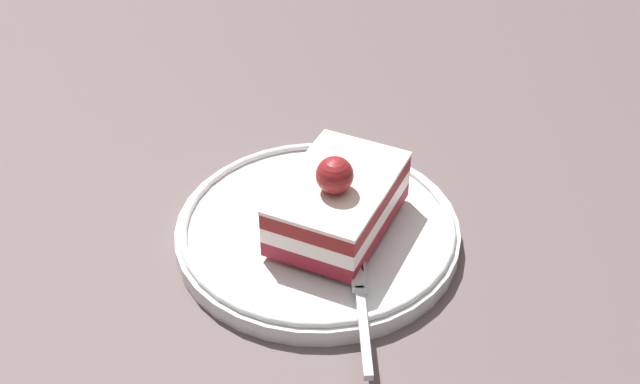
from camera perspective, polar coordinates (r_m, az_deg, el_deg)
name	(u,v)px	position (r m, az deg, el deg)	size (l,w,h in m)	color
ground_plane	(328,235)	(0.66, 0.54, -2.85)	(2.40, 2.40, 0.00)	#5C4D4E
dessert_plate	(320,233)	(0.65, 0.00, -2.73)	(0.21, 0.21, 0.02)	white
cake_slice	(342,199)	(0.63, 1.49, -0.46)	(0.11, 0.13, 0.07)	maroon
fork	(361,302)	(0.58, 2.73, -7.31)	(0.10, 0.08, 0.00)	silver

